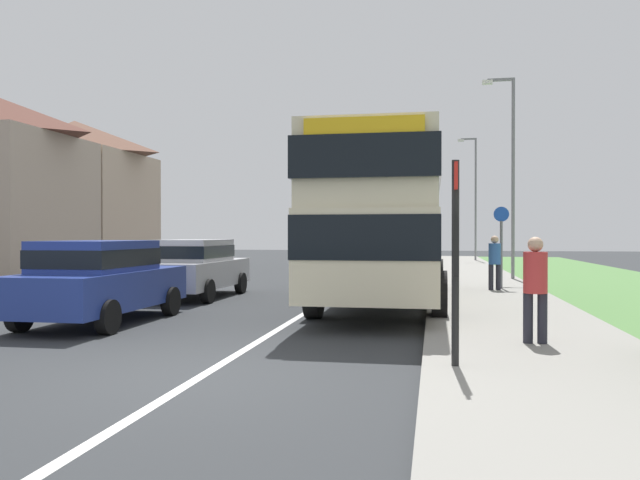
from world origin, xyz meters
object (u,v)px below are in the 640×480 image
(parked_car_blue, at_px, (100,278))
(pedestrian_walking_away, at_px, (495,260))
(pedestrian_at_stop, at_px, (535,285))
(street_lamp_far, at_px, (474,191))
(cycle_route_sign, at_px, (501,244))
(street_lamp_mid, at_px, (510,165))
(bus_stop_sign, at_px, (455,248))
(parked_car_silver, at_px, (195,266))
(double_decker_bus, at_px, (386,216))

(parked_car_blue, distance_m, pedestrian_walking_away, 10.93)
(pedestrian_at_stop, xyz_separation_m, pedestrian_walking_away, (0.25, 8.97, 0.00))
(pedestrian_at_stop, relative_size, street_lamp_far, 0.22)
(parked_car_blue, height_order, cycle_route_sign, cycle_route_sign)
(parked_car_blue, bearing_deg, street_lamp_mid, 53.84)
(bus_stop_sign, distance_m, street_lamp_mid, 15.97)
(pedestrian_at_stop, distance_m, street_lamp_far, 30.40)
(pedestrian_walking_away, bearing_deg, parked_car_silver, -162.63)
(double_decker_bus, xyz_separation_m, bus_stop_sign, (1.40, -7.48, -0.60))
(double_decker_bus, relative_size, cycle_route_sign, 3.96)
(double_decker_bus, height_order, street_lamp_mid, street_lamp_mid)
(bus_stop_sign, bearing_deg, cycle_route_sign, 81.54)
(parked_car_blue, relative_size, street_lamp_far, 0.55)
(double_decker_bus, bearing_deg, bus_stop_sign, -79.39)
(pedestrian_walking_away, xyz_separation_m, street_lamp_far, (0.71, 21.22, 3.39))
(double_decker_bus, bearing_deg, pedestrian_walking_away, 49.12)
(parked_car_blue, height_order, pedestrian_walking_away, pedestrian_walking_away)
(pedestrian_walking_away, bearing_deg, street_lamp_mid, 78.60)
(parked_car_silver, bearing_deg, bus_stop_sign, -51.41)
(pedestrian_at_stop, height_order, pedestrian_walking_away, same)
(street_lamp_mid, height_order, street_lamp_far, street_lamp_far)
(pedestrian_at_stop, distance_m, pedestrian_walking_away, 8.98)
(bus_stop_sign, bearing_deg, pedestrian_walking_away, 82.34)
(parked_car_blue, height_order, street_lamp_far, street_lamp_far)
(double_decker_bus, xyz_separation_m, street_lamp_mid, (3.81, 8.08, 2.05))
(pedestrian_at_stop, height_order, street_lamp_mid, street_lamp_mid)
(parked_car_silver, relative_size, pedestrian_walking_away, 2.59)
(double_decker_bus, height_order, pedestrian_walking_away, double_decker_bus)
(parked_car_blue, xyz_separation_m, bus_stop_sign, (6.54, -3.31, 0.66))
(parked_car_blue, bearing_deg, pedestrian_at_stop, -11.06)
(parked_car_silver, height_order, street_lamp_far, street_lamp_far)
(cycle_route_sign, xyz_separation_m, street_lamp_mid, (0.72, 4.20, 2.77))
(parked_car_silver, xyz_separation_m, pedestrian_walking_away, (8.03, 2.51, 0.11))
(street_lamp_mid, bearing_deg, bus_stop_sign, -98.82)
(parked_car_silver, distance_m, street_lamp_far, 25.53)
(bus_stop_sign, xyz_separation_m, street_lamp_far, (2.15, 31.99, 2.83))
(parked_car_blue, height_order, parked_car_silver, parked_car_blue)
(pedestrian_at_stop, height_order, cycle_route_sign, cycle_route_sign)
(pedestrian_at_stop, bearing_deg, pedestrian_walking_away, 88.39)
(bus_stop_sign, distance_m, cycle_route_sign, 11.48)
(pedestrian_walking_away, distance_m, bus_stop_sign, 10.88)
(street_lamp_far, bearing_deg, bus_stop_sign, -93.85)
(cycle_route_sign, relative_size, street_lamp_mid, 0.35)
(street_lamp_mid, bearing_deg, cycle_route_sign, -99.78)
(parked_car_silver, bearing_deg, double_decker_bus, -8.53)
(pedestrian_walking_away, height_order, street_lamp_mid, street_lamp_mid)
(parked_car_blue, distance_m, bus_stop_sign, 7.36)
(cycle_route_sign, distance_m, street_lamp_mid, 5.08)
(parked_car_blue, relative_size, bus_stop_sign, 1.61)
(parked_car_silver, height_order, pedestrian_at_stop, pedestrian_at_stop)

